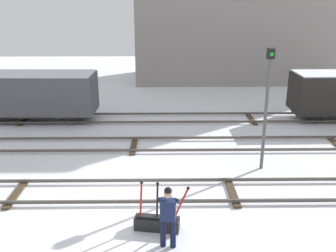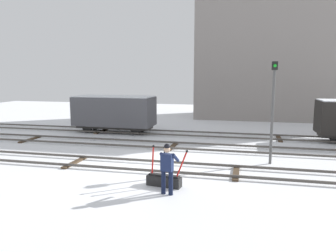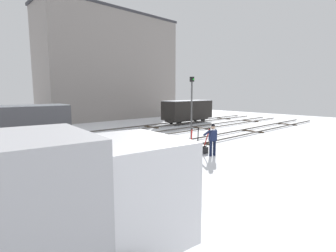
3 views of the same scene
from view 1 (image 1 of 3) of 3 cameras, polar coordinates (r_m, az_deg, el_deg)
The scene contains 8 objects.
ground_plane at distance 12.89m, azimuth -6.39°, elevation -9.92°, with size 60.00×60.00×0.00m, color white.
track_main_line at distance 12.84m, azimuth -6.41°, elevation -9.51°, with size 44.00×1.94×0.18m.
track_siding_near at distance 16.60m, azimuth -5.09°, elevation -2.71°, with size 44.00×1.94×0.18m.
track_siding_far at distance 20.09m, azimuth -4.34°, elevation 1.18°, with size 44.00×1.94×0.18m.
switch_lever_frame at distance 10.96m, azimuth -1.61°, elevation -13.91°, with size 1.52×0.55×1.45m.
rail_worker at distance 9.95m, azimuth 0.03°, elevation -12.77°, with size 0.60×0.66×1.70m.
signal_post at distance 14.11m, azimuth 14.39°, elevation 3.89°, with size 0.24×0.32×4.46m.
freight_car_mid_siding at distance 20.63m, azimuth -18.12°, elevation 4.54°, with size 5.42×2.24×2.48m.
Camera 1 is at (1.26, -11.25, 6.16)m, focal length 41.32 mm.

